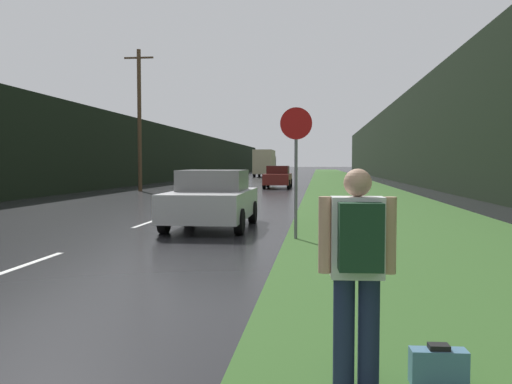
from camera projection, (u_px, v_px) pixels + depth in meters
The scene contains 14 objects.
grass_verge at pixel (350, 187), 39.07m from camera, with size 6.00×240.00×0.02m, color #386028.
lane_stripe_b at pixel (17, 268), 8.68m from camera, with size 0.12×3.00×0.01m, color silver.
lane_stripe_c at pixel (151, 222), 15.63m from camera, with size 0.12×3.00×0.01m, color silver.
lane_stripe_d at pixel (202, 204), 22.57m from camera, with size 0.12×3.00×0.01m, color silver.
lane_stripe_e at pixel (230, 194), 29.52m from camera, with size 0.12×3.00×0.01m, color silver.
treeline_far_side at pixel (159, 154), 50.82m from camera, with size 2.00×140.00×5.21m, color black.
treeline_near_side at pixel (412, 139), 48.11m from camera, with size 2.00×140.00×7.73m, color black.
utility_pole_far at pixel (139, 119), 32.92m from camera, with size 1.80×0.24×8.59m.
stop_sign at pixel (296, 158), 11.88m from camera, with size 0.70×0.07×2.91m.
hitchhiker_with_backpack at pixel (358, 264), 3.96m from camera, with size 0.57×0.41×1.64m.
suitcase at pixel (438, 367), 4.05m from camera, with size 0.42×0.17×0.33m.
car_passing_near at pixel (212, 199), 14.21m from camera, with size 2.04×4.16×1.51m.
car_passing_far at pixel (278, 177), 37.36m from camera, with size 1.83×4.51×1.54m.
delivery_truck at pixel (265, 163), 69.83m from camera, with size 2.47×8.53×3.43m.
Camera 1 is at (4.80, 0.44, 1.67)m, focal length 38.00 mm.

